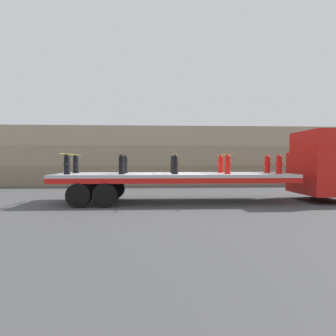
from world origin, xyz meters
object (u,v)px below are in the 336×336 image
flatbed_trailer (157,179)px  fire_hydrant_red_far_3 (221,164)px  truck_cab (326,166)px  fire_hydrant_black_far_0 (76,164)px  fire_hydrant_black_near_2 (175,164)px  fire_hydrant_red_near_3 (228,164)px  fire_hydrant_red_near_4 (279,164)px  fire_hydrant_black_far_2 (173,164)px  fire_hydrant_black_near_0 (67,165)px  fire_hydrant_black_near_1 (122,165)px  fire_hydrant_red_far_4 (267,164)px  fire_hydrant_black_far_1 (125,164)px

flatbed_trailer → fire_hydrant_red_far_3: (2.86, 0.57, 0.62)m
truck_cab → fire_hydrant_black_far_0: bearing=177.0°
fire_hydrant_black_near_2 → fire_hydrant_red_near_3: size_ratio=1.00×
fire_hydrant_red_near_4 → fire_hydrant_black_far_2: bearing=165.2°
fire_hydrant_black_far_2 → fire_hydrant_red_near_3: 2.42m
fire_hydrant_black_near_0 → fire_hydrant_black_far_2: 4.43m
fire_hydrant_black_near_1 → fire_hydrant_red_near_3: 4.29m
fire_hydrant_black_near_2 → fire_hydrant_red_far_4: bearing=14.8°
fire_hydrant_red_far_4 → fire_hydrant_red_far_3: bearing=180.0°
fire_hydrant_black_near_2 → fire_hydrant_red_far_3: (2.14, 1.13, 0.00)m
fire_hydrant_black_near_1 → fire_hydrant_red_far_3: same height
fire_hydrant_black_far_0 → fire_hydrant_red_far_3: 6.43m
fire_hydrant_black_far_2 → fire_hydrant_red_far_3: (2.14, 0.00, 0.00)m
fire_hydrant_red_near_4 → flatbed_trailer: bearing=173.6°
fire_hydrant_black_near_1 → fire_hydrant_black_near_2: same height
fire_hydrant_black_far_1 → fire_hydrant_red_near_4: 6.53m
fire_hydrant_black_near_0 → fire_hydrant_black_near_2: size_ratio=1.00×
truck_cab → fire_hydrant_black_near_2: bearing=-175.1°
fire_hydrant_red_near_3 → fire_hydrant_red_near_4: 2.14m
fire_hydrant_red_near_3 → truck_cab: bearing=7.1°
flatbed_trailer → fire_hydrant_black_far_1: size_ratio=12.25×
fire_hydrant_red_far_4 → fire_hydrant_black_near_2: bearing=-165.2°
fire_hydrant_black_near_0 → fire_hydrant_black_far_0: (0.00, 1.13, 0.00)m
fire_hydrant_black_near_2 → fire_hydrant_red_near_4: bearing=0.0°
fire_hydrant_red_far_3 → fire_hydrant_red_near_4: same height
fire_hydrant_red_near_4 → fire_hydrant_red_far_4: same height
truck_cab → fire_hydrant_red_near_3: 4.55m
truck_cab → fire_hydrant_black_near_2: (-6.66, -0.57, 0.09)m
fire_hydrant_red_near_3 → fire_hydrant_red_far_3: bearing=90.0°
fire_hydrant_black_far_0 → fire_hydrant_red_far_4: 8.57m
truck_cab → flatbed_trailer: (-7.37, 0.00, -0.53)m
flatbed_trailer → fire_hydrant_black_near_0: fire_hydrant_black_near_0 is taller
fire_hydrant_black_far_1 → fire_hydrant_black_near_2: 2.42m
fire_hydrant_black_far_0 → fire_hydrant_black_near_2: same height
truck_cab → fire_hydrant_black_far_2: bearing=175.1°
truck_cab → fire_hydrant_black_near_1: bearing=-176.3°
truck_cab → fire_hydrant_red_far_3: bearing=172.9°
fire_hydrant_red_far_4 → fire_hydrant_red_near_3: bearing=-152.2°
fire_hydrant_black_far_0 → truck_cab: bearing=-3.0°
fire_hydrant_black_far_0 → fire_hydrant_red_near_4: bearing=-7.5°
fire_hydrant_black_far_1 → fire_hydrant_red_near_4: bearing=-10.0°
fire_hydrant_black_far_1 → fire_hydrant_black_far_2: size_ratio=1.00×
fire_hydrant_red_near_3 → fire_hydrant_red_far_3: same height
fire_hydrant_black_far_0 → fire_hydrant_red_near_4: (8.57, -1.13, 0.00)m
flatbed_trailer → fire_hydrant_black_far_1: bearing=158.4°
fire_hydrant_black_near_0 → fire_hydrant_black_far_1: size_ratio=1.00×
fire_hydrant_black_far_2 → fire_hydrant_red_far_4: size_ratio=1.00×
truck_cab → fire_hydrant_red_near_4: bearing=-166.6°
fire_hydrant_black_near_0 → fire_hydrant_black_far_1: bearing=27.8°
fire_hydrant_black_near_1 → fire_hydrant_black_far_2: same height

